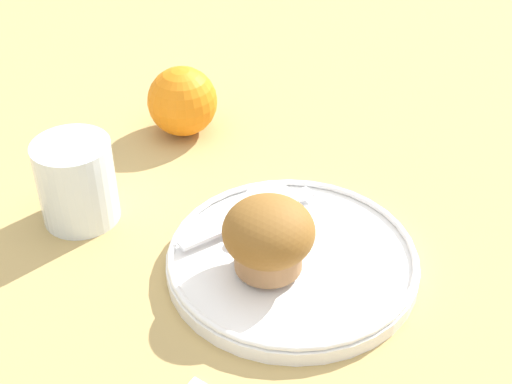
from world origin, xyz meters
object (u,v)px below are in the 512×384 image
Objects in this scene: muffin at (269,236)px; juice_glass at (77,182)px; butter_knife at (248,217)px; orange_fruit at (182,101)px.

muffin is 0.94× the size of juice_glass.
butter_knife is 1.69× the size of juice_glass.
muffin is at bearing -108.30° from butter_knife.
juice_glass reaches higher than butter_knife.
orange_fruit is at bearing 5.76° from juice_glass.
muffin reaches higher than juice_glass.
juice_glass is at bearing -174.24° from orange_fruit.
muffin is 0.08m from butter_knife.
juice_glass is (-0.07, 0.15, 0.02)m from butter_knife.
orange_fruit is at bearing 78.46° from butter_knife.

